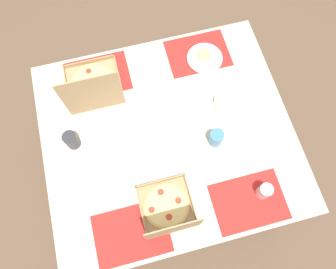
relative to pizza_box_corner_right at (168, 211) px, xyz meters
name	(u,v)px	position (x,y,z in m)	size (l,w,h in m)	color
ground_plane	(168,168)	(-0.10, -0.39, -0.77)	(6.00, 6.00, 0.00)	brown
dining_table	(168,140)	(-0.10, -0.39, -0.14)	(1.33, 1.19, 0.73)	#3F3328
placemat_near_left	(198,53)	(-0.40, -0.84, -0.05)	(0.36, 0.26, 0.00)	red
placemat_near_right	(98,76)	(0.20, -0.84, -0.05)	(0.36, 0.26, 0.00)	red
placemat_far_left	(249,202)	(-0.40, 0.05, -0.05)	(0.36, 0.26, 0.00)	red
placemat_far_right	(132,233)	(0.20, 0.05, -0.05)	(0.36, 0.26, 0.00)	red
pizza_box_corner_right	(168,211)	(0.00, 0.00, 0.00)	(0.26, 0.26, 0.29)	tan
pizza_box_edge_far	(93,86)	(0.23, -0.75, 0.01)	(0.30, 0.31, 0.34)	tan
plate_far_right	(125,160)	(0.15, -0.31, -0.04)	(0.20, 0.20, 0.02)	white
plate_far_left	(205,58)	(-0.43, -0.79, -0.04)	(0.21, 0.21, 0.03)	white
cup_clear_right	(264,191)	(-0.48, 0.03, 0.00)	(0.07, 0.07, 0.10)	silver
cup_red	(72,140)	(0.39, -0.47, 0.01)	(0.07, 0.07, 0.11)	#333338
cup_spare	(216,138)	(-0.33, -0.29, 0.00)	(0.07, 0.07, 0.10)	teal
condiment_bowl	(221,101)	(-0.44, -0.50, -0.03)	(0.08, 0.08, 0.04)	white
knife_by_near_left	(152,86)	(-0.09, -0.70, -0.04)	(0.21, 0.02, 0.01)	#B7B7BC
knife_by_near_right	(257,103)	(-0.63, -0.44, -0.04)	(0.21, 0.02, 0.01)	#B7B7BC
knife_by_far_left	(273,154)	(-0.60, -0.15, -0.04)	(0.21, 0.02, 0.01)	#B7B7BC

